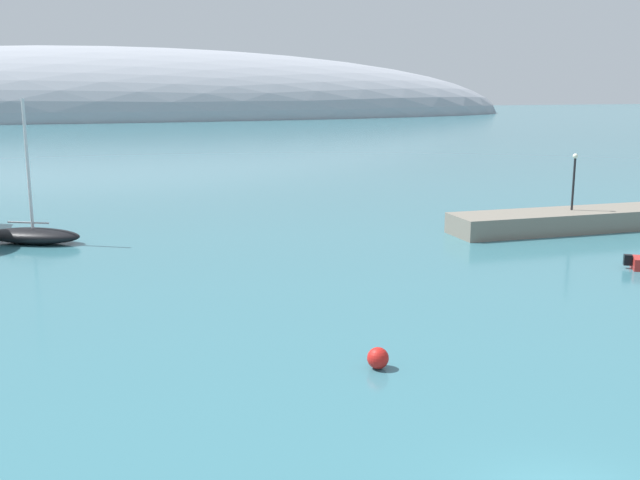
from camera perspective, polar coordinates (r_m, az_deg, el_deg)
The scene contains 5 objects.
breakwater_rocks at distance 56.81m, azimuth 20.01°, elevation 1.51°, with size 21.28×3.76×1.41m, color gray.
distant_ridge at distance 237.06m, azimuth -17.17°, elevation 8.91°, with size 271.64×69.03×41.84m, color #999EA8.
sailboat_black_near_shore at distance 52.02m, azimuth -21.03°, elevation 0.41°, with size 6.75×4.89×9.30m.
mooring_buoy_red at distance 27.67m, azimuth 4.44°, elevation -8.97°, with size 0.80×0.80×0.80m, color red.
harbor_lamp_post at distance 55.54m, azimuth 18.82°, elevation 4.71°, with size 0.36×0.36×4.00m.
Camera 1 is at (-10.67, -13.93, 10.24)m, focal length 41.94 mm.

